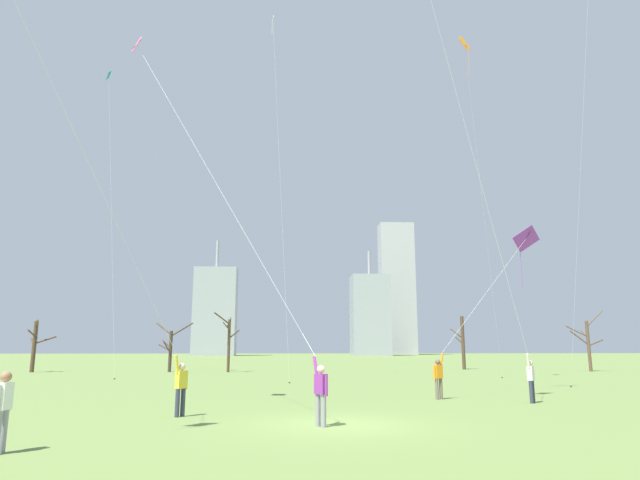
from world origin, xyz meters
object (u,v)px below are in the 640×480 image
distant_kite_drifting_right_orange (467,65)px  distant_kite_low_near_trees_teal (109,98)px  kite_flyer_midfield_left_green (152,320)px  distant_kite_high_overhead_blue (586,47)px  bare_tree_rightmost (170,347)px  kite_flyer_far_back_red (503,272)px  bare_tree_far_right_edge (588,343)px  kite_flyer_midfield_right_purple (465,335)px  distant_kite_drifting_left_white (275,69)px  bystander_far_off_by_trees (3,407)px  bare_tree_center (462,342)px  kite_flyer_midfield_center_pink (286,325)px  bare_tree_left_of_center (229,340)px  bare_tree_right_of_center (35,344)px

distant_kite_drifting_right_orange → distant_kite_low_near_trees_teal: bearing=161.4°
kite_flyer_midfield_left_green → distant_kite_high_overhead_blue: (19.69, 8.64, 14.82)m
bare_tree_rightmost → kite_flyer_far_back_red: bearing=-58.1°
bare_tree_far_right_edge → kite_flyer_midfield_right_purple: bearing=-128.5°
distant_kite_high_overhead_blue → distant_kite_drifting_left_white: bearing=142.3°
kite_flyer_midfield_left_green → distant_kite_drifting_right_orange: size_ratio=0.59×
kite_flyer_far_back_red → bare_tree_far_right_edge: kite_flyer_far_back_red is taller
kite_flyer_midfield_left_green → distant_kite_low_near_trees_teal: 34.49m
distant_kite_drifting_right_orange → bare_tree_far_right_edge: size_ratio=4.22×
kite_flyer_midfield_right_purple → kite_flyer_midfield_left_green: (-11.98, -7.52, 0.24)m
kite_flyer_midfield_left_green → distant_kite_drifting_right_orange: (16.34, 17.20, 18.38)m
kite_flyer_far_back_red → distant_kite_drifting_left_white: bearing=117.8°
kite_flyer_midfield_left_green → bystander_far_off_by_trees: bearing=-111.0°
bystander_far_off_by_trees → kite_flyer_midfield_left_green: bearing=69.0°
kite_flyer_midfield_right_purple → bare_tree_center: 31.65m
kite_flyer_midfield_center_pink → distant_kite_low_near_trees_teal: (-14.76, 26.94, 19.67)m
kite_flyer_midfield_right_purple → bare_tree_rightmost: (-18.17, 26.08, -0.46)m
bystander_far_off_by_trees → bare_tree_left_of_center: bare_tree_left_of_center is taller
distant_kite_high_overhead_blue → bare_tree_far_right_edge: 30.62m
kite_flyer_midfield_right_purple → bare_tree_rightmost: bearing=124.9°
distant_kite_drifting_left_white → bare_tree_center: (18.76, 16.06, -20.25)m
distant_kite_drifting_right_orange → bare_tree_rightmost: (-22.53, 16.40, -19.08)m
distant_kite_low_near_trees_teal → bare_tree_rightmost: distant_kite_low_near_trees_teal is taller
kite_flyer_far_back_red → kite_flyer_midfield_left_green: kite_flyer_far_back_red is taller
distant_kite_high_overhead_blue → distant_kite_drifting_left_white: 21.75m
kite_flyer_far_back_red → bare_tree_far_right_edge: bearing=55.8°
kite_flyer_midfield_right_purple → distant_kite_drifting_left_white: size_ratio=0.30×
distant_kite_drifting_right_orange → distant_kite_drifting_left_white: distant_kite_drifting_left_white is taller
kite_flyer_midfield_center_pink → distant_kite_drifting_right_orange: size_ratio=0.61×
distant_kite_low_near_trees_teal → bare_tree_right_of_center: size_ratio=5.59×
kite_flyer_midfield_right_purple → bare_tree_right_of_center: bearing=138.7°
kite_flyer_midfield_right_purple → distant_kite_drifting_left_white: 26.26m
kite_flyer_far_back_red → bare_tree_left_of_center: 31.93m
kite_flyer_midfield_right_purple → bare_tree_left_of_center: kite_flyer_midfield_right_purple is taller
kite_flyer_midfield_left_green → bare_tree_far_right_edge: size_ratio=2.48×
kite_flyer_midfield_center_pink → distant_kite_drifting_right_orange: bearing=55.2°
bare_tree_far_right_edge → distant_kite_high_overhead_blue: bearing=-117.0°
distant_kite_high_overhead_blue → bare_tree_right_of_center: 47.91m
bystander_far_off_by_trees → distant_kite_high_overhead_blue: (21.47, 13.29, 16.82)m
distant_kite_drifting_right_orange → distant_kite_high_overhead_blue: bearing=-68.6°
kite_flyer_midfield_center_pink → bare_tree_center: 42.17m
kite_flyer_midfield_left_green → bare_tree_rightmost: bearing=100.4°
distant_kite_drifting_right_orange → bare_tree_right_of_center: bearing=154.1°
kite_flyer_midfield_center_pink → kite_flyer_midfield_right_purple: bearing=45.5°
bare_tree_center → bare_tree_rightmost: 28.24m
kite_flyer_midfield_center_pink → bare_tree_center: (17.78, 38.24, -0.05)m
distant_kite_drifting_right_orange → distant_kite_drifting_left_white: size_ratio=0.83×
distant_kite_drifting_left_white → bare_tree_rightmost: size_ratio=6.43×
bare_tree_left_of_center → bare_tree_rightmost: size_ratio=1.18×
distant_kite_low_near_trees_teal → bare_tree_far_right_edge: bearing=8.1°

